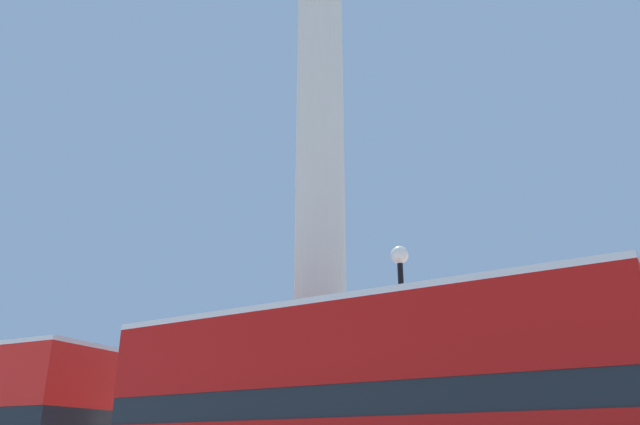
# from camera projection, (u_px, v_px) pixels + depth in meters

# --- Properties ---
(monument_column) EXTENTS (5.37, 5.37, 26.80)m
(monument_column) POSITION_uv_depth(u_px,v_px,m) (320.00, 229.00, 19.81)
(monument_column) COLOR beige
(monument_column) RESTS_ON ground_plane
(bus_a) EXTENTS (10.63, 3.34, 4.33)m
(bus_a) POSITION_uv_depth(u_px,v_px,m) (356.00, 410.00, 11.69)
(bus_a) COLOR #A80F0C
(bus_a) RESTS_ON ground_plane
(street_lamp) EXTENTS (0.46, 0.46, 6.54)m
(street_lamp) POSITION_uv_depth(u_px,v_px,m) (404.00, 354.00, 14.81)
(street_lamp) COLOR black
(street_lamp) RESTS_ON ground_plane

